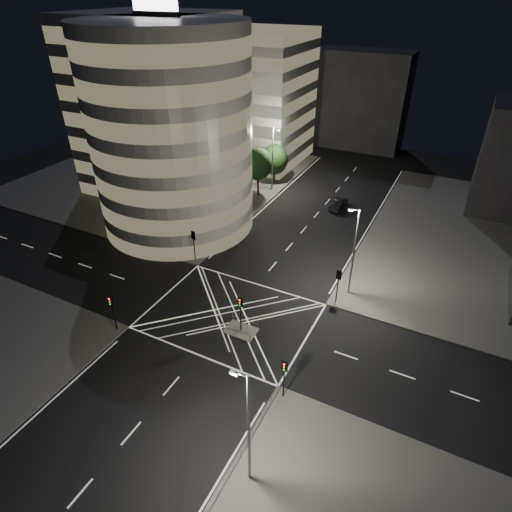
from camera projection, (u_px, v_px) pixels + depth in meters
The scene contains 24 objects.
ground at pixel (231, 316), 43.23m from camera, with size 120.00×120.00×0.00m, color black.
sidewalk_far_left at pixel (163, 175), 74.50m from camera, with size 42.00×42.00×0.15m, color #595754.
central_island at pixel (241, 330), 41.31m from camera, with size 3.00×2.00×0.15m, color slate.
office_tower_curved at pixel (164, 119), 58.35m from camera, with size 30.00×29.00×27.20m.
office_block_rear at pixel (239, 96), 77.09m from camera, with size 24.00×16.00×22.00m, color gray.
building_far_end at pixel (359, 100), 83.38m from camera, with size 18.00×8.00×18.00m, color black.
tree_a at pixel (191, 216), 51.41m from camera, with size 4.90×4.90×7.44m.
tree_b at pixel (217, 192), 55.56m from camera, with size 4.57×4.57×7.90m.
tree_c at pixel (239, 182), 60.51m from camera, with size 3.86×3.86×6.66m.
tree_d at pixel (258, 164), 64.65m from camera, with size 4.26×4.26×7.55m.
tree_e at pixel (275, 160), 69.82m from camera, with size 4.35×4.35×6.37m.
traffic_signal_fl at pixel (194, 240), 50.11m from camera, with size 0.55×0.22×4.00m.
traffic_signal_nl at pixel (112, 307), 39.92m from camera, with size 0.55×0.22×4.00m.
traffic_signal_fr at pixel (338, 280), 43.40m from camera, with size 0.55×0.22×4.00m.
traffic_signal_nr at pixel (284, 372), 33.20m from camera, with size 0.55×0.22×4.00m.
traffic_signal_island at pixel (240, 308), 39.77m from camera, with size 0.55×0.22×4.00m.
street_lamp_left_near at pixel (211, 202), 52.84m from camera, with size 1.25×0.25×10.00m.
street_lamp_left_far at pixel (273, 157), 66.33m from camera, with size 1.25×0.25×10.00m.
street_lamp_right_far at pixel (354, 250), 43.39m from camera, with size 1.25×0.25×10.00m.
street_lamp_right_near at pixel (248, 427), 26.14m from camera, with size 1.25×0.25×10.00m.
railing_near_right at pixel (247, 442), 30.58m from camera, with size 0.06×11.70×1.10m, color slate.
railing_island_south at pixel (236, 331), 40.29m from camera, with size 2.80×0.06×1.10m, color slate.
railing_island_north at pixel (245, 320), 41.64m from camera, with size 2.80×0.06×1.10m, color slate.
sedan at pixel (338, 204), 63.37m from camera, with size 1.57×4.49×1.48m, color black.
Camera 1 is at (17.28, -28.34, 28.47)m, focal length 30.00 mm.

